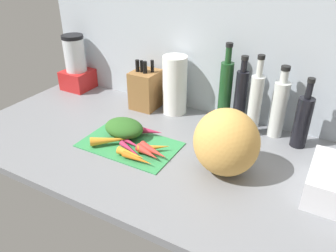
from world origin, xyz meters
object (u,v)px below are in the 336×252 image
at_px(winter_squash, 226,142).
at_px(bottle_4, 302,121).
at_px(carrot_2, 138,159).
at_px(blender_appliance, 76,66).
at_px(carrot_7, 128,130).
at_px(knife_block, 146,89).
at_px(cutting_board, 130,144).
at_px(carrot_5, 127,127).
at_px(bottle_0, 225,91).
at_px(carrot_3, 131,154).
at_px(bottle_3, 279,107).
at_px(carrot_0, 148,153).
at_px(bottle_2, 255,103).
at_px(paper_towel_roll, 175,85).
at_px(carrot_6, 154,147).
at_px(bottle_1, 240,98).
at_px(carrot_8, 150,131).
at_px(carrot_1, 132,144).
at_px(carrot_4, 130,149).
at_px(carrot_9, 154,151).
at_px(carrot_10, 111,140).

bearing_deg(winter_squash, bottle_4, 57.05).
distance_m(carrot_2, blender_appliance, 0.81).
height_order(carrot_7, knife_block, knife_block).
height_order(cutting_board, carrot_7, carrot_7).
height_order(carrot_5, bottle_0, bottle_0).
bearing_deg(carrot_3, knife_block, 115.17).
bearing_deg(carrot_5, bottle_3, 26.73).
bearing_deg(cutting_board, carrot_0, -20.79).
bearing_deg(bottle_4, knife_block, 179.60).
xyz_separation_m(carrot_3, bottle_2, (0.33, 0.40, 0.12)).
bearing_deg(carrot_0, cutting_board, 159.21).
distance_m(carrot_0, paper_towel_roll, 0.42).
bearing_deg(carrot_6, bottle_4, 34.57).
bearing_deg(blender_appliance, bottle_1, 0.66).
distance_m(cutting_board, bottle_2, 0.53).
height_order(cutting_board, carrot_3, carrot_3).
xyz_separation_m(carrot_5, bottle_1, (0.39, 0.27, 0.11)).
relative_size(carrot_8, winter_squash, 0.45).
bearing_deg(paper_towel_roll, carrot_1, -89.35).
relative_size(winter_squash, bottle_1, 0.75).
height_order(carrot_4, bottle_4, bottle_4).
relative_size(carrot_6, bottle_0, 0.35).
distance_m(carrot_6, blender_appliance, 0.78).
relative_size(carrot_5, bottle_1, 0.45).
distance_m(carrot_2, paper_towel_roll, 0.46).
height_order(carrot_7, bottle_4, bottle_4).
distance_m(carrot_9, blender_appliance, 0.80).
relative_size(carrot_3, carrot_9, 0.89).
bearing_deg(bottle_0, carrot_8, -128.86).
distance_m(carrot_3, blender_appliance, 0.78).
height_order(carrot_8, bottle_0, bottle_0).
bearing_deg(cutting_board, carrot_1, -25.35).
bearing_deg(carrot_9, paper_towel_roll, 106.54).
bearing_deg(cutting_board, carrot_7, 128.19).
distance_m(carrot_0, carrot_2, 0.05).
distance_m(carrot_5, winter_squash, 0.47).
bearing_deg(bottle_4, bottle_0, 173.02).
bearing_deg(carrot_7, blender_appliance, 151.85).
height_order(carrot_2, carrot_8, carrot_8).
height_order(carrot_0, carrot_5, carrot_0).
bearing_deg(carrot_7, carrot_2, -45.85).
xyz_separation_m(carrot_1, carrot_7, (-0.07, 0.07, 0.01)).
bearing_deg(bottle_2, cutting_board, -140.51).
relative_size(carrot_4, carrot_9, 0.96).
height_order(carrot_9, bottle_0, bottle_0).
distance_m(cutting_board, carrot_9, 0.13).
bearing_deg(paper_towel_roll, carrot_10, -101.27).
xyz_separation_m(carrot_3, bottle_4, (0.52, 0.40, 0.09)).
xyz_separation_m(carrot_0, bottle_1, (0.21, 0.40, 0.11)).
relative_size(carrot_6, carrot_9, 1.00).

